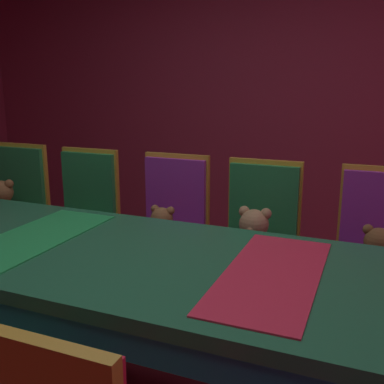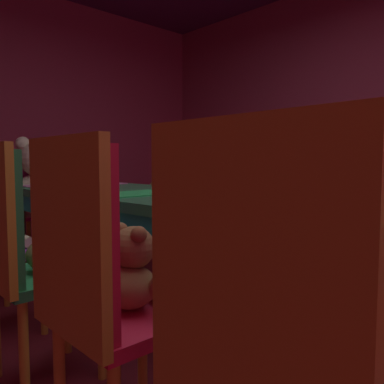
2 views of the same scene
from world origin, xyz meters
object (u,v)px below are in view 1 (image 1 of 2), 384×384
(banquet_table, at_px, (141,273))
(chair_right_3, at_px, (172,220))
(chair_right_1, at_px, (378,245))
(chair_right_5, at_px, (18,200))
(teddy_right_3, at_px, (162,232))
(teddy_right_2, at_px, (253,241))
(teddy_right_5, at_px, (2,206))
(chair_right_2, at_px, (260,232))
(chair_right_4, at_px, (85,210))
(teddy_right_1, at_px, (377,259))

(banquet_table, relative_size, chair_right_3, 3.71)
(chair_right_3, bearing_deg, chair_right_1, 90.79)
(banquet_table, xyz_separation_m, chair_right_5, (0.89, 1.46, -0.06))
(chair_right_1, bearing_deg, banquet_table, -44.43)
(teddy_right_3, bearing_deg, chair_right_3, -180.00)
(banquet_table, relative_size, chair_right_5, 3.71)
(chair_right_3, bearing_deg, banquet_table, 17.24)
(banquet_table, xyz_separation_m, chair_right_1, (0.88, -0.87, -0.06))
(banquet_table, distance_m, chair_right_5, 1.71)
(banquet_table, distance_m, teddy_right_2, 0.76)
(teddy_right_2, relative_size, teddy_right_5, 0.98)
(chair_right_2, xyz_separation_m, chair_right_4, (-0.00, 1.14, 0.00))
(teddy_right_5, bearing_deg, chair_right_3, 96.11)
(teddy_right_3, relative_size, chair_right_4, 0.28)
(teddy_right_2, height_order, chair_right_3, chair_right_3)
(chair_right_2, relative_size, teddy_right_5, 2.95)
(chair_right_1, relative_size, chair_right_2, 1.00)
(teddy_right_1, xyz_separation_m, teddy_right_2, (-0.03, 0.60, 0.01))
(teddy_right_3, distance_m, chair_right_4, 0.63)
(teddy_right_1, relative_size, teddy_right_2, 0.89)
(banquet_table, bearing_deg, teddy_right_1, -49.48)
(banquet_table, height_order, chair_right_4, chair_right_4)
(chair_right_3, relative_size, teddy_right_3, 3.59)
(banquet_table, xyz_separation_m, teddy_right_3, (0.73, 0.27, -0.09))
(chair_right_4, bearing_deg, teddy_right_3, 77.61)
(banquet_table, bearing_deg, chair_right_3, 17.24)
(chair_right_5, bearing_deg, chair_right_1, 89.93)
(chair_right_2, relative_size, chair_right_5, 1.00)
(teddy_right_5, bearing_deg, teddy_right_1, 90.00)
(chair_right_5, bearing_deg, chair_right_2, 89.15)
(chair_right_1, bearing_deg, chair_right_2, -87.80)
(chair_right_3, bearing_deg, teddy_right_5, -83.89)
(chair_right_1, bearing_deg, chair_right_5, -90.07)
(chair_right_1, xyz_separation_m, teddy_right_2, (-0.17, 0.60, -0.01))
(teddy_right_3, bearing_deg, teddy_right_5, -90.69)
(banquet_table, xyz_separation_m, chair_right_4, (0.86, 0.88, -0.06))
(teddy_right_5, bearing_deg, chair_right_2, 93.98)
(chair_right_4, bearing_deg, chair_right_5, -92.57)
(chair_right_1, relative_size, chair_right_4, 1.00)
(banquet_table, height_order, chair_right_1, chair_right_1)
(teddy_right_1, height_order, chair_right_4, chair_right_4)
(chair_right_3, height_order, chair_right_5, same)
(teddy_right_2, bearing_deg, chair_right_5, -95.66)
(chair_right_1, distance_m, teddy_right_3, 1.15)
(chair_right_3, bearing_deg, chair_right_5, -90.88)
(teddy_right_3, height_order, chair_right_4, chair_right_4)
(chair_right_2, bearing_deg, chair_right_3, -90.80)
(chair_right_2, distance_m, teddy_right_2, 0.15)
(chair_right_2, bearing_deg, teddy_right_1, 78.68)
(chair_right_2, xyz_separation_m, teddy_right_3, (-0.13, 0.53, -0.03))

